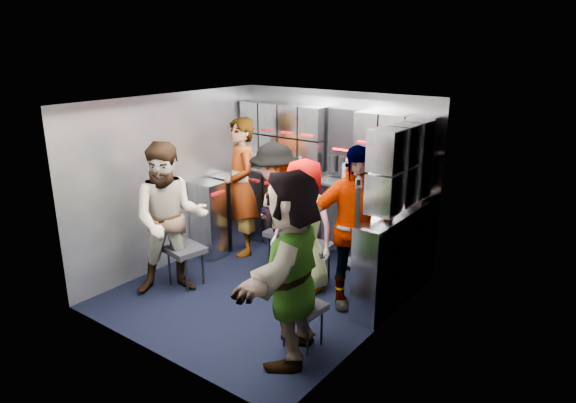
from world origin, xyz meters
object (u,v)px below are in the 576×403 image
Objects in this scene: jump_seat_center at (312,249)px; jump_seat_mid_left at (284,235)px; jump_seat_near_right at (303,309)px; jump_seat_mid_right at (360,266)px; attendant_arc_a at (170,219)px; attendant_arc_b at (275,209)px; attendant_arc_c at (304,226)px; jump_seat_near_left at (185,251)px; attendant_arc_e at (291,267)px; attendant_arc_d at (353,228)px; attendant_standing at (241,187)px.

jump_seat_mid_left is at bearing 160.68° from jump_seat_center.
jump_seat_near_right is (0.65, -1.11, -0.05)m from jump_seat_center.
attendant_arc_a is (-1.74, -1.09, 0.48)m from jump_seat_mid_right.
jump_seat_center is 0.66m from attendant_arc_b.
jump_seat_center is at bearing 85.66° from attendant_arc_c.
jump_seat_mid_right is 0.30× the size of attendant_arc_c.
jump_seat_near_left is 1.38m from attendant_arc_c.
jump_seat_center is at bearing -173.91° from attendant_arc_e.
jump_seat_mid_right is at bearing 51.79° from attendant_arc_d.
jump_seat_near_left is 1.09× the size of jump_seat_near_right.
attendant_arc_d is at bearing 20.45° from attendant_standing.
attendant_arc_a reaches higher than attendant_arc_b.
attendant_arc_b is at bearing -90.00° from jump_seat_mid_left.
jump_seat_mid_right is 2.10m from attendant_arc_a.
attendant_arc_a is 1.13× the size of attendant_arc_c.
attendant_standing reaches higher than jump_seat_mid_left.
jump_seat_center is 1.12× the size of jump_seat_near_right.
attendant_arc_e is (1.78, -0.40, 0.45)m from jump_seat_near_left.
attendant_arc_b is (0.71, -0.20, -0.10)m from attendant_standing.
jump_seat_near_right is 1.20m from attendant_arc_c.
attendant_arc_d is (0.00, -0.18, 0.50)m from jump_seat_mid_right.
jump_seat_mid_left is 0.86m from attendant_standing.
attendant_arc_e reaches higher than attendant_arc_c.
jump_seat_near_left is 1.03× the size of jump_seat_mid_right.
jump_seat_near_right is at bearing -59.70° from jump_seat_center.
attendant_standing reaches higher than jump_seat_near_left.
jump_seat_mid_left reaches higher than jump_seat_near_left.
attendant_arc_b is (-0.55, 0.01, 0.37)m from jump_seat_center.
attendant_standing reaches higher than jump_seat_mid_right.
jump_seat_near_right is (1.78, -0.22, -0.03)m from jump_seat_near_left.
attendant_arc_d reaches higher than jump_seat_near_left.
jump_seat_near_left is 1.14m from attendant_arc_b.
attendant_standing is 1.19× the size of attendant_arc_c.
attendant_arc_b reaches higher than jump_seat_near_left.
attendant_arc_d reaches higher than attendant_arc_c.
jump_seat_mid_left is at bearing 61.74° from jump_seat_near_left.
attendant_arc_a is 1.44m from attendant_arc_c.
jump_seat_mid_left is 1.46m from attendant_arc_a.
jump_seat_near_left is 1.80m from jump_seat_near_right.
jump_seat_near_right is at bearing -59.46° from attendant_arc_c.
attendant_standing is at bearing -148.98° from attendant_arc_e.
jump_seat_mid_left is 0.97× the size of jump_seat_center.
attendant_arc_d reaches higher than jump_seat_center.
jump_seat_center is 0.32× the size of attendant_arc_c.
jump_seat_near_right is 0.25× the size of attendant_arc_a.
jump_seat_center is at bearing -3.87° from attendant_arc_a.
attendant_arc_d is (1.74, 0.73, 0.45)m from jump_seat_near_left.
attendant_arc_e reaches higher than jump_seat_center.
attendant_arc_b is (-1.20, 1.13, 0.42)m from jump_seat_near_right.
jump_seat_near_right is at bearing -4.25° from attendant_arc_b.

